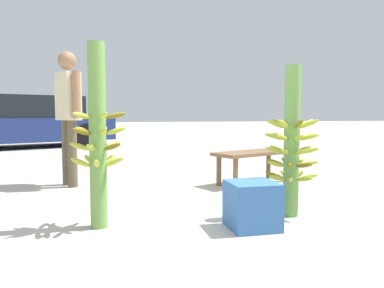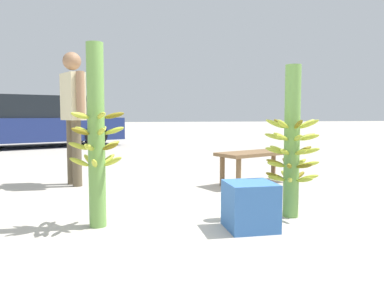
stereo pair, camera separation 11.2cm
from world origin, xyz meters
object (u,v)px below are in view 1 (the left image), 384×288
Objects in this scene: banana_stalk_center at (292,144)px; market_bench at (254,157)px; vendor_person at (68,106)px; produce_crate at (252,205)px; banana_stalk_left at (98,137)px; parked_car at (27,123)px.

market_bench is at bearing 79.44° from banana_stalk_center.
vendor_person reaches higher than produce_crate.
vendor_person is (-1.95, 1.83, 0.35)m from banana_stalk_center.
produce_crate is (-0.46, -0.26, -0.44)m from banana_stalk_center.
banana_stalk_left is at bearing 164.67° from vendor_person.
banana_stalk_center is 2.70m from vendor_person.
market_bench is at bearing -171.63° from parked_car.
banana_stalk_left is at bearing 165.35° from produce_crate.
vendor_person is (-0.36, 1.80, 0.27)m from banana_stalk_left.
parked_car reaches higher than produce_crate.
market_bench is at bearing 37.56° from banana_stalk_left.
vendor_person is at bearing 172.01° from parked_car.
banana_stalk_left is 2.38m from market_bench.
parked_car reaches higher than market_bench.
vendor_person is at bearing 147.53° from market_bench.
parked_car is (-1.91, 7.69, -0.05)m from banana_stalk_left.
banana_stalk_left is 0.30× the size of parked_car.
produce_crate is at bearing -14.65° from banana_stalk_left.
banana_stalk_center is 0.79× the size of vendor_person.
market_bench is 0.25× the size of parked_car.
market_bench reaches higher than produce_crate.
banana_stalk_center is 0.27× the size of parked_car.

